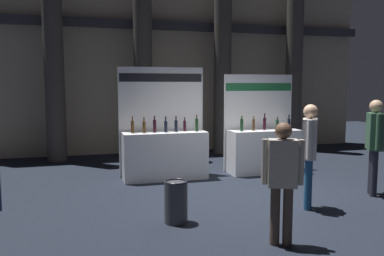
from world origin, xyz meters
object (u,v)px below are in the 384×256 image
object	(u,v)px
visitor_3	(282,174)
visitor_4	(375,138)
exhibitor_booth_1	(263,147)
visitor_2	(309,148)
trash_bin	(176,202)
exhibitor_booth_0	(165,150)

from	to	relation	value
visitor_3	visitor_4	xyz separation A→B (m)	(2.74, 1.61, 0.15)
visitor_3	exhibitor_booth_1	bearing A→B (deg)	-90.93
exhibitor_booth_1	visitor_2	bearing A→B (deg)	-100.19
exhibitor_booth_1	trash_bin	world-z (taller)	exhibitor_booth_1
visitor_2	visitor_3	xyz separation A→B (m)	(-1.15, -1.22, -0.10)
visitor_2	visitor_4	size ratio (longest dim) A/B	0.98
exhibitor_booth_1	visitor_4	distance (m)	2.60
visitor_4	visitor_2	bearing A→B (deg)	-47.34
exhibitor_booth_0	exhibitor_booth_1	xyz separation A→B (m)	(2.34, -0.01, -0.03)
trash_bin	visitor_2	xyz separation A→B (m)	(2.25, 0.07, 0.70)
exhibitor_booth_0	visitor_2	size ratio (longest dim) A/B	1.41
trash_bin	visitor_4	size ratio (longest dim) A/B	0.36
trash_bin	visitor_3	size ratio (longest dim) A/B	0.40
trash_bin	visitor_3	xyz separation A→B (m)	(1.10, -1.15, 0.60)
exhibitor_booth_1	visitor_3	distance (m)	4.26
visitor_3	visitor_4	size ratio (longest dim) A/B	0.89
trash_bin	visitor_4	distance (m)	3.94
trash_bin	exhibitor_booth_0	bearing A→B (deg)	81.87
visitor_2	visitor_3	bearing A→B (deg)	170.47
visitor_3	visitor_4	world-z (taller)	visitor_4
visitor_2	exhibitor_booth_1	bearing A→B (deg)	23.46
exhibitor_booth_0	visitor_3	world-z (taller)	exhibitor_booth_0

